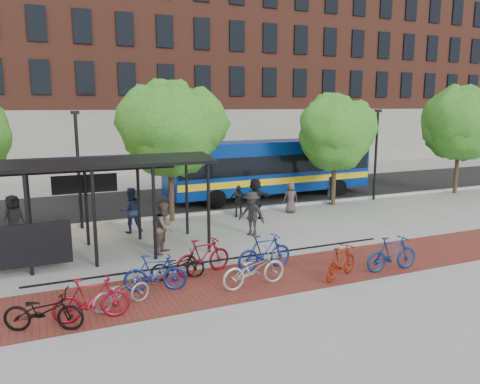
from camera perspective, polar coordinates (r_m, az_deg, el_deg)
name	(u,v)px	position (r m, az deg, el deg)	size (l,w,h in m)	color
ground	(260,231)	(20.24, 2.48, -4.81)	(160.00, 160.00, 0.00)	#9E9E99
asphalt_street	(201,198)	(27.46, -4.83, -0.73)	(160.00, 8.00, 0.01)	black
curb	(226,211)	(23.78, -1.74, -2.33)	(160.00, 0.25, 0.12)	#B7B7B2
brick_strip	(272,276)	(15.13, 3.95, -10.19)	(24.00, 3.00, 0.01)	maroon
bike_rack_rail	(224,273)	(15.39, -1.98, -9.81)	(12.00, 0.05, 0.95)	black
building_brick	(237,57)	(47.56, -0.37, 16.14)	(55.00, 14.00, 20.00)	brown
bus_shelter	(53,175)	(17.23, -21.82, 1.93)	(10.60, 3.07, 3.60)	black
tree_b	(171,125)	(21.66, -8.38, 8.06)	(5.15, 4.20, 6.47)	#382619
tree_c	(336,130)	(25.55, 11.67, 7.41)	(4.66, 3.80, 5.92)	#382619
tree_d	(461,120)	(31.57, 25.36, 7.93)	(5.39, 4.40, 6.55)	#382619
lamp_post_left	(78,167)	(21.36, -19.11, 2.95)	(0.35, 0.20, 5.12)	black
lamp_post_right	(376,152)	(27.61, 16.25, 4.70)	(0.35, 0.20, 5.12)	black
bus	(270,165)	(27.32, 3.72, 3.27)	(12.41, 3.26, 3.33)	navy
bike_0	(44,311)	(12.47, -22.83, -13.22)	(0.66, 1.91, 1.00)	black
bike_1	(91,299)	(12.57, -17.65, -12.35)	(0.53, 1.89, 1.13)	maroon
bike_2	(121,292)	(13.17, -14.27, -11.69)	(0.58, 1.67, 0.88)	gray
bike_3	(155,273)	(13.99, -10.28, -9.71)	(0.52, 1.83, 1.10)	navy
bike_4	(178,266)	(14.83, -7.60, -8.89)	(0.59, 1.68, 0.88)	black
bike_5	(203,256)	(15.17, -4.51, -7.81)	(0.55, 1.95, 1.17)	maroon
bike_6	(254,269)	(14.12, 1.71, -9.34)	(0.73, 2.10, 1.10)	#B5B4B7
bike_7	(264,252)	(15.54, 3.00, -7.31)	(0.56, 1.97, 1.19)	navy
bike_9	(341,262)	(15.12, 12.18, -8.34)	(0.49, 1.73, 1.04)	maroon
bike_11	(392,254)	(16.18, 18.04, -7.16)	(0.54, 1.92, 1.16)	navy
pedestrian_0	(14,219)	(20.46, -25.88, -2.95)	(0.93, 0.61, 1.91)	black
pedestrian_2	(131,210)	(20.34, -13.16, -2.19)	(0.94, 0.73, 1.94)	#1C2543
pedestrian_4	(238,201)	(22.71, -0.22, -1.09)	(0.91, 0.38, 1.55)	#2B2B2B
pedestrian_5	(255,199)	(22.20, 1.85, -0.81)	(1.83, 0.58, 1.97)	black
pedestrian_6	(291,198)	(23.66, 6.20, -0.70)	(0.75, 0.49, 1.53)	#483D39
pedestrian_7	(330,190)	(26.03, 10.91, 0.19)	(0.56, 0.37, 1.53)	#1E2C47
pedestrian_8	(165,227)	(17.33, -9.16, -4.28)	(0.93, 0.73, 1.92)	brown
pedestrian_9	(252,214)	(19.40, 1.44, -2.66)	(1.19, 0.69, 1.85)	#242424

